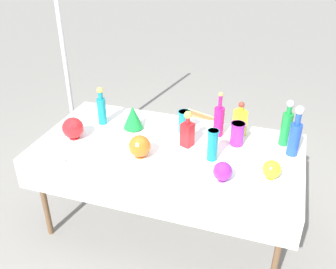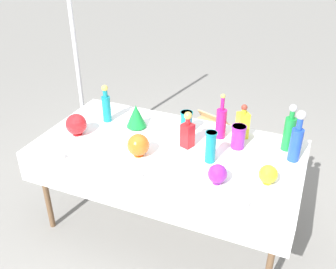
{
  "view_description": "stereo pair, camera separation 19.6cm",
  "coord_description": "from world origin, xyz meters",
  "px_view_note": "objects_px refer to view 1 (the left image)",
  "views": [
    {
      "loc": [
        0.73,
        -2.24,
        2.22
      ],
      "look_at": [
        0.0,
        0.0,
        0.86
      ],
      "focal_mm": 40.0,
      "sensor_mm": 36.0,
      "label": 1
    },
    {
      "loc": [
        0.92,
        -2.17,
        2.22
      ],
      "look_at": [
        0.0,
        0.0,
        0.86
      ],
      "focal_mm": 40.0,
      "sensor_mm": 36.0,
      "label": 2
    }
  ],
  "objects_px": {
    "fluted_vase_0": "(133,117)",
    "round_bowl_0": "(223,171)",
    "cardboard_box_behind_left": "(200,140)",
    "square_decanter_0": "(187,131)",
    "canopy_pole": "(66,68)",
    "tall_bottle_0": "(102,108)",
    "square_decanter_1": "(240,121)",
    "round_bowl_3": "(272,169)",
    "tall_bottle_2": "(286,126)",
    "slender_vase_0": "(237,133)",
    "round_bowl_2": "(73,128)",
    "cardboard_box_behind_right": "(243,159)",
    "slender_vase_1": "(184,121)",
    "tall_bottle_3": "(295,134)",
    "slender_vase_2": "(213,144)",
    "round_bowl_1": "(140,146)",
    "tall_bottle_1": "(219,120)"
  },
  "relations": [
    {
      "from": "fluted_vase_0",
      "to": "round_bowl_2",
      "type": "distance_m",
      "value": 0.47
    },
    {
      "from": "square_decanter_0",
      "to": "fluted_vase_0",
      "type": "relative_size",
      "value": 1.46
    },
    {
      "from": "tall_bottle_2",
      "to": "square_decanter_1",
      "type": "xyz_separation_m",
      "value": [
        -0.34,
        0.04,
        -0.04
      ]
    },
    {
      "from": "tall_bottle_0",
      "to": "square_decanter_1",
      "type": "xyz_separation_m",
      "value": [
        1.09,
        0.17,
        -0.02
      ]
    },
    {
      "from": "tall_bottle_3",
      "to": "round_bowl_3",
      "type": "height_order",
      "value": "tall_bottle_3"
    },
    {
      "from": "square_decanter_0",
      "to": "slender_vase_2",
      "type": "relative_size",
      "value": 1.23
    },
    {
      "from": "tall_bottle_3",
      "to": "canopy_pole",
      "type": "distance_m",
      "value": 2.21
    },
    {
      "from": "fluted_vase_0",
      "to": "round_bowl_0",
      "type": "relative_size",
      "value": 1.47
    },
    {
      "from": "cardboard_box_behind_right",
      "to": "canopy_pole",
      "type": "height_order",
      "value": "canopy_pole"
    },
    {
      "from": "round_bowl_1",
      "to": "slender_vase_2",
      "type": "bearing_deg",
      "value": 14.53
    },
    {
      "from": "slender_vase_1",
      "to": "round_bowl_1",
      "type": "distance_m",
      "value": 0.48
    },
    {
      "from": "tall_bottle_2",
      "to": "slender_vase_1",
      "type": "relative_size",
      "value": 2.02
    },
    {
      "from": "tall_bottle_0",
      "to": "slender_vase_2",
      "type": "distance_m",
      "value": 1.0
    },
    {
      "from": "square_decanter_0",
      "to": "slender_vase_2",
      "type": "distance_m",
      "value": 0.25
    },
    {
      "from": "square_decanter_1",
      "to": "cardboard_box_behind_right",
      "type": "bearing_deg",
      "value": 88.85
    },
    {
      "from": "cardboard_box_behind_right",
      "to": "slender_vase_0",
      "type": "bearing_deg",
      "value": -90.32
    },
    {
      "from": "tall_bottle_2",
      "to": "fluted_vase_0",
      "type": "height_order",
      "value": "tall_bottle_2"
    },
    {
      "from": "square_decanter_1",
      "to": "round_bowl_1",
      "type": "distance_m",
      "value": 0.81
    },
    {
      "from": "tall_bottle_0",
      "to": "square_decanter_1",
      "type": "bearing_deg",
      "value": 8.63
    },
    {
      "from": "cardboard_box_behind_right",
      "to": "round_bowl_1",
      "type": "bearing_deg",
      "value": -118.41
    },
    {
      "from": "round_bowl_3",
      "to": "tall_bottle_1",
      "type": "bearing_deg",
      "value": 134.43
    },
    {
      "from": "slender_vase_1",
      "to": "round_bowl_3",
      "type": "bearing_deg",
      "value": -30.38
    },
    {
      "from": "round_bowl_3",
      "to": "tall_bottle_0",
      "type": "bearing_deg",
      "value": 166.04
    },
    {
      "from": "cardboard_box_behind_left",
      "to": "square_decanter_1",
      "type": "bearing_deg",
      "value": -58.21
    },
    {
      "from": "slender_vase_2",
      "to": "round_bowl_0",
      "type": "xyz_separation_m",
      "value": [
        0.12,
        -0.22,
        -0.05
      ]
    },
    {
      "from": "slender_vase_0",
      "to": "cardboard_box_behind_left",
      "type": "relative_size",
      "value": 0.35
    },
    {
      "from": "tall_bottle_3",
      "to": "canopy_pole",
      "type": "bearing_deg",
      "value": 165.77
    },
    {
      "from": "tall_bottle_2",
      "to": "round_bowl_1",
      "type": "relative_size",
      "value": 2.18
    },
    {
      "from": "tall_bottle_0",
      "to": "square_decanter_0",
      "type": "height_order",
      "value": "tall_bottle_0"
    },
    {
      "from": "square_decanter_1",
      "to": "round_bowl_3",
      "type": "relative_size",
      "value": 2.16
    },
    {
      "from": "fluted_vase_0",
      "to": "cardboard_box_behind_left",
      "type": "bearing_deg",
      "value": 69.52
    },
    {
      "from": "slender_vase_1",
      "to": "fluted_vase_0",
      "type": "relative_size",
      "value": 0.92
    },
    {
      "from": "round_bowl_3",
      "to": "cardboard_box_behind_right",
      "type": "height_order",
      "value": "round_bowl_3"
    },
    {
      "from": "tall_bottle_2",
      "to": "canopy_pole",
      "type": "height_order",
      "value": "canopy_pole"
    },
    {
      "from": "square_decanter_0",
      "to": "cardboard_box_behind_left",
      "type": "height_order",
      "value": "square_decanter_0"
    },
    {
      "from": "slender_vase_0",
      "to": "slender_vase_1",
      "type": "relative_size",
      "value": 1.0
    },
    {
      "from": "tall_bottle_2",
      "to": "slender_vase_0",
      "type": "distance_m",
      "value": 0.36
    },
    {
      "from": "slender_vase_0",
      "to": "round_bowl_3",
      "type": "relative_size",
      "value": 1.38
    },
    {
      "from": "round_bowl_2",
      "to": "fluted_vase_0",
      "type": "bearing_deg",
      "value": 37.55
    },
    {
      "from": "slender_vase_1",
      "to": "round_bowl_2",
      "type": "xyz_separation_m",
      "value": [
        -0.77,
        -0.36,
        -0.01
      ]
    },
    {
      "from": "tall_bottle_3",
      "to": "slender_vase_2",
      "type": "bearing_deg",
      "value": -155.41
    },
    {
      "from": "round_bowl_3",
      "to": "square_decanter_1",
      "type": "bearing_deg",
      "value": 119.42
    },
    {
      "from": "canopy_pole",
      "to": "tall_bottle_0",
      "type": "bearing_deg",
      "value": -39.89
    },
    {
      "from": "square_decanter_0",
      "to": "canopy_pole",
      "type": "bearing_deg",
      "value": 154.72
    },
    {
      "from": "tall_bottle_0",
      "to": "tall_bottle_2",
      "type": "distance_m",
      "value": 1.44
    },
    {
      "from": "tall_bottle_2",
      "to": "square_decanter_1",
      "type": "distance_m",
      "value": 0.35
    },
    {
      "from": "square_decanter_1",
      "to": "round_bowl_3",
      "type": "height_order",
      "value": "square_decanter_1"
    },
    {
      "from": "slender_vase_2",
      "to": "square_decanter_1",
      "type": "bearing_deg",
      "value": 73.15
    },
    {
      "from": "slender_vase_0",
      "to": "round_bowl_2",
      "type": "xyz_separation_m",
      "value": [
        -1.2,
        -0.3,
        -0.01
      ]
    },
    {
      "from": "tall_bottle_1",
      "to": "round_bowl_3",
      "type": "height_order",
      "value": "tall_bottle_1"
    }
  ]
}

